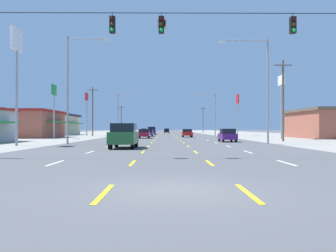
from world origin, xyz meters
name	(u,v)px	position (x,y,z in m)	size (l,w,h in m)	color
ground_plane	(167,136)	(0.00, 66.00, 0.00)	(572.00, 572.00, 0.00)	#4C4C4F
lot_apron_left	(49,136)	(-24.75, 66.00, 0.00)	(28.00, 440.00, 0.01)	gray
lot_apron_right	(283,136)	(24.75, 66.00, 0.00)	(28.00, 440.00, 0.01)	gray
lane_markings	(166,133)	(0.00, 104.50, 0.01)	(10.64, 227.60, 0.01)	white
signal_span_wire	(174,64)	(0.20, 10.65, 5.17)	(25.07, 0.53, 9.04)	brown
suv_inner_left_nearest	(124,135)	(-3.57, 19.32, 1.03)	(1.98, 4.90, 1.98)	#235B2D
hatchback_far_right_near	(227,135)	(7.04, 32.51, 0.78)	(1.72, 3.90, 1.54)	#4C196B
sedan_inner_left_mid	(144,134)	(-3.68, 47.76, 0.76)	(1.80, 4.50, 1.46)	maroon
sedan_inner_right_midfar	(187,133)	(3.67, 55.06, 0.76)	(1.80, 4.50, 1.46)	red
sedan_inner_left_far	(148,133)	(-3.59, 60.00, 0.76)	(1.80, 4.50, 1.46)	navy
suv_inner_left_farther	(152,131)	(-3.66, 79.08, 1.03)	(1.98, 4.90, 1.98)	#4C196B
hatchback_far_left_farthest	(144,131)	(-7.15, 105.45, 0.78)	(1.72, 3.90, 1.54)	#B28C33
hatchback_center_turn_distant_a	(167,131)	(0.16, 107.40, 0.78)	(1.72, 3.90, 1.54)	black
storefront_left_row_1	(26,124)	(-24.18, 51.90, 2.36)	(11.56, 12.99, 4.69)	#A35642
storefront_left_row_2	(49,124)	(-28.54, 76.98, 2.56)	(13.24, 16.21, 5.07)	beige
storefront_right_row_1	(325,123)	(25.98, 48.96, 2.39)	(8.95, 15.34, 4.73)	#A35642
pole_sign_left_row_0	(17,56)	(-13.82, 23.30, 8.22)	(0.24, 2.31, 10.68)	gray
pole_sign_left_row_1	(54,98)	(-17.36, 45.43, 6.20)	(0.24, 1.87, 8.29)	gray
pole_sign_left_row_2	(87,103)	(-17.02, 66.55, 6.93)	(0.24, 2.14, 9.12)	gray
pole_sign_right_row_1	(281,90)	(16.88, 43.11, 7.26)	(0.24, 2.56, 9.42)	gray
pole_sign_right_row_2	(237,104)	(15.82, 69.83, 7.06)	(0.24, 2.37, 9.12)	gray
streetlight_left_row_0	(72,82)	(-9.74, 26.81, 6.28)	(4.37, 0.26, 10.92)	gray
streetlight_right_row_0	(263,82)	(9.65, 26.81, 6.26)	(4.89, 0.26, 10.76)	gray
streetlight_left_row_1	(120,112)	(-9.75, 64.78, 5.06)	(3.80, 0.26, 8.71)	gray
streetlight_right_row_1	(213,111)	(9.61, 64.78, 5.28)	(4.70, 0.26, 8.92)	gray
utility_pole_right_row_0	(283,99)	(14.24, 34.45, 5.18)	(2.20, 0.26, 9.98)	brown
utility_pole_left_row_1	(93,111)	(-15.11, 63.37, 5.21)	(2.20, 0.26, 10.02)	brown
utility_pole_left_row_2	(121,119)	(-14.10, 102.35, 4.58)	(2.20, 0.26, 8.79)	brown
utility_pole_right_row_3	(203,119)	(14.18, 126.37, 5.10)	(2.20, 0.26, 9.80)	brown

